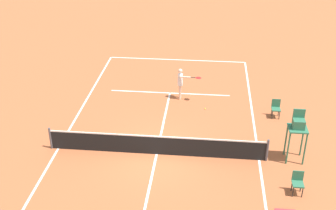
{
  "coord_description": "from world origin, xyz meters",
  "views": [
    {
      "loc": [
        -2.14,
        16.06,
        11.15
      ],
      "look_at": [
        -0.19,
        -3.22,
        0.8
      ],
      "focal_mm": 46.57,
      "sensor_mm": 36.0,
      "label": 1
    }
  ],
  "objects_px": {
    "player_serving": "(181,81)",
    "courtside_chair_near": "(298,182)",
    "courtside_chair_mid": "(276,108)",
    "tennis_ball": "(205,109)",
    "umpire_chair": "(298,128)"
  },
  "relations": [
    {
      "from": "player_serving",
      "to": "courtside_chair_near",
      "type": "relative_size",
      "value": 1.89
    },
    {
      "from": "courtside_chair_mid",
      "to": "tennis_ball",
      "type": "bearing_deg",
      "value": -6.8
    },
    {
      "from": "tennis_ball",
      "to": "courtside_chair_mid",
      "type": "distance_m",
      "value": 3.67
    },
    {
      "from": "tennis_ball",
      "to": "courtside_chair_mid",
      "type": "height_order",
      "value": "courtside_chair_mid"
    },
    {
      "from": "player_serving",
      "to": "courtside_chair_near",
      "type": "xyz_separation_m",
      "value": [
        -5.13,
        7.64,
        -0.54
      ]
    },
    {
      "from": "player_serving",
      "to": "umpire_chair",
      "type": "height_order",
      "value": "umpire_chair"
    },
    {
      "from": "umpire_chair",
      "to": "tennis_ball",
      "type": "bearing_deg",
      "value": -46.59
    },
    {
      "from": "player_serving",
      "to": "courtside_chair_mid",
      "type": "bearing_deg",
      "value": 75.73
    },
    {
      "from": "player_serving",
      "to": "courtside_chair_mid",
      "type": "distance_m",
      "value": 5.26
    },
    {
      "from": "courtside_chair_near",
      "to": "courtside_chair_mid",
      "type": "bearing_deg",
      "value": -88.74
    },
    {
      "from": "player_serving",
      "to": "courtside_chair_near",
      "type": "bearing_deg",
      "value": 36.82
    },
    {
      "from": "player_serving",
      "to": "courtside_chair_mid",
      "type": "xyz_separation_m",
      "value": [
        -4.99,
        1.55,
        -0.54
      ]
    },
    {
      "from": "tennis_ball",
      "to": "umpire_chair",
      "type": "distance_m",
      "value": 5.98
    },
    {
      "from": "umpire_chair",
      "to": "courtside_chair_mid",
      "type": "distance_m",
      "value": 3.93
    },
    {
      "from": "player_serving",
      "to": "tennis_ball",
      "type": "xyz_separation_m",
      "value": [
        -1.38,
        1.12,
        -1.04
      ]
    }
  ]
}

